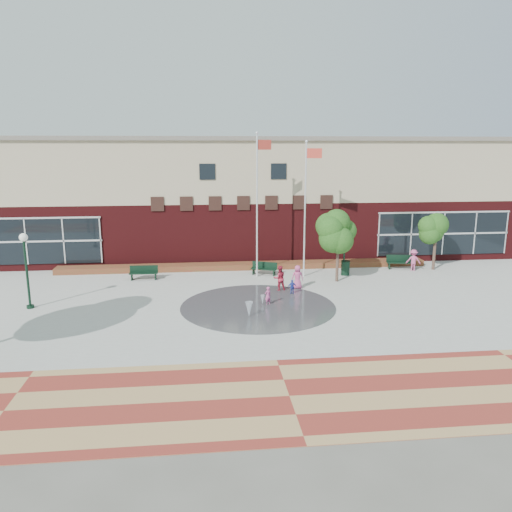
{
  "coord_description": "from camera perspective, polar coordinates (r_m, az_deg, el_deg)",
  "views": [
    {
      "loc": [
        -2.83,
        -22.67,
        8.51
      ],
      "look_at": [
        0.0,
        4.0,
        2.6
      ],
      "focal_mm": 35.0,
      "sensor_mm": 36.0,
      "label": 1
    }
  ],
  "objects": [
    {
      "name": "water_jet_b",
      "position": [
        27.52,
        0.75,
        -5.59
      ],
      "size": [
        0.23,
        0.23,
        0.52
      ],
      "primitive_type": "cone",
      "rotation": [
        3.14,
        0.0,
        0.0
      ],
      "color": "white",
      "rests_on": "ground"
    },
    {
      "name": "child_blue",
      "position": [
        29.34,
        4.17,
        -3.56
      ],
      "size": [
        0.53,
        0.24,
        0.89
      ],
      "primitive_type": "imported",
      "rotation": [
        0.0,
        0.0,
        3.09
      ],
      "color": "#2B3AA7",
      "rests_on": "ground"
    },
    {
      "name": "bench_mid",
      "position": [
        33.68,
        0.91,
        -1.72
      ],
      "size": [
        1.78,
        1.12,
        0.87
      ],
      "rotation": [
        0.0,
        0.0,
        -0.4
      ],
      "color": "black",
      "rests_on": "ground"
    },
    {
      "name": "splash_pad",
      "position": [
        27.19,
        0.22,
        -5.8
      ],
      "size": [
        8.4,
        8.4,
        0.01
      ],
      "primitive_type": "cylinder",
      "color": "#383A3D",
      "rests_on": "ground"
    },
    {
      "name": "lamp_right",
      "position": [
        33.67,
        10.09,
        1.34
      ],
      "size": [
        0.37,
        0.37,
        3.46
      ],
      "color": "black",
      "rests_on": "ground"
    },
    {
      "name": "water_jet_a",
      "position": [
        25.58,
        -0.8,
        -7.0
      ],
      "size": [
        0.4,
        0.4,
        0.77
      ],
      "primitive_type": "cone",
      "rotation": [
        3.14,
        0.0,
        0.0
      ],
      "color": "white",
      "rests_on": "ground"
    },
    {
      "name": "flagpole_left",
      "position": [
        32.44,
        0.2,
        6.66
      ],
      "size": [
        1.05,
        0.46,
        9.44
      ],
      "rotation": [
        0.0,
        0.0,
        0.36
      ],
      "color": "white",
      "rests_on": "ground"
    },
    {
      "name": "tree_mid",
      "position": [
        31.84,
        9.41,
        2.81
      ],
      "size": [
        2.68,
        2.68,
        4.51
      ],
      "color": "#422F26",
      "rests_on": "ground"
    },
    {
      "name": "trash_can",
      "position": [
        34.12,
        10.17,
        -1.34
      ],
      "size": [
        0.61,
        0.61,
        1.0
      ],
      "color": "black",
      "rests_on": "ground"
    },
    {
      "name": "flagpole_right",
      "position": [
        32.57,
        5.73,
        6.13
      ],
      "size": [
        1.02,
        0.5,
        8.9
      ],
      "rotation": [
        0.0,
        0.0,
        -0.41
      ],
      "color": "white",
      "rests_on": "ground"
    },
    {
      "name": "paver_band",
      "position": [
        18.05,
        3.83,
        -15.71
      ],
      "size": [
        46.0,
        6.0,
        0.01
      ],
      "primitive_type": "cube",
      "color": "maroon",
      "rests_on": "ground"
    },
    {
      "name": "child_splash",
      "position": [
        27.33,
        1.36,
        -4.58
      ],
      "size": [
        0.45,
        0.4,
        1.04
      ],
      "primitive_type": "imported",
      "rotation": [
        0.0,
        0.0,
        3.64
      ],
      "color": "#CA5090",
      "rests_on": "ground"
    },
    {
      "name": "bench_left",
      "position": [
        33.29,
        -12.71,
        -2.17
      ],
      "size": [
        1.83,
        0.55,
        0.92
      ],
      "rotation": [
        0.0,
        0.0,
        -0.02
      ],
      "color": "black",
      "rests_on": "ground"
    },
    {
      "name": "ground",
      "position": [
        24.38,
        1.0,
        -8.0
      ],
      "size": [
        120.0,
        120.0,
        0.0
      ],
      "primitive_type": "plane",
      "color": "#666056",
      "rests_on": "ground"
    },
    {
      "name": "library_building",
      "position": [
        40.44,
        -2.03,
        6.93
      ],
      "size": [
        44.4,
        10.4,
        9.2
      ],
      "color": "#4A0F11",
      "rests_on": "ground"
    },
    {
      "name": "adult_red",
      "position": [
        29.97,
        2.7,
        -2.55
      ],
      "size": [
        0.83,
        0.69,
        1.54
      ],
      "primitive_type": "imported",
      "rotation": [
        0.0,
        0.0,
        3.29
      ],
      "color": "#AA2237",
      "rests_on": "ground"
    },
    {
      "name": "bench_right",
      "position": [
        36.73,
        16.2,
        -0.96
      ],
      "size": [
        2.03,
        0.89,
        0.99
      ],
      "rotation": [
        0.0,
        0.0,
        -0.18
      ],
      "color": "black",
      "rests_on": "ground"
    },
    {
      "name": "tree_small_right",
      "position": [
        36.77,
        19.88,
        2.65
      ],
      "size": [
        2.2,
        2.2,
        3.75
      ],
      "color": "#422F26",
      "rests_on": "ground"
    },
    {
      "name": "adult_pink",
      "position": [
        30.45,
        4.77,
        -2.42
      ],
      "size": [
        0.72,
        0.48,
        1.46
      ],
      "primitive_type": "imported",
      "rotation": [
        0.0,
        0.0,
        3.16
      ],
      "color": "#C94A84",
      "rests_on": "ground"
    },
    {
      "name": "plaza_concrete",
      "position": [
        28.14,
        0.0,
        -5.17
      ],
      "size": [
        46.0,
        18.0,
        0.01
      ],
      "primitive_type": "cube",
      "color": "#A8A8A0",
      "rests_on": "ground"
    },
    {
      "name": "flower_bed",
      "position": [
        35.43,
        -1.3,
        -1.48
      ],
      "size": [
        26.0,
        1.2,
        0.4
      ],
      "primitive_type": "cube",
      "color": "maroon",
      "rests_on": "ground"
    },
    {
      "name": "person_bench",
      "position": [
        36.41,
        17.55,
        -0.46
      ],
      "size": [
        1.11,
        0.85,
        1.51
      ],
      "primitive_type": "imported",
      "rotation": [
        0.0,
        0.0,
        2.81
      ],
      "color": "#C85087",
      "rests_on": "ground"
    },
    {
      "name": "lamp_left",
      "position": [
        28.9,
        -24.81,
        -0.66
      ],
      "size": [
        0.43,
        0.43,
        4.09
      ],
      "color": "black",
      "rests_on": "ground"
    }
  ]
}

